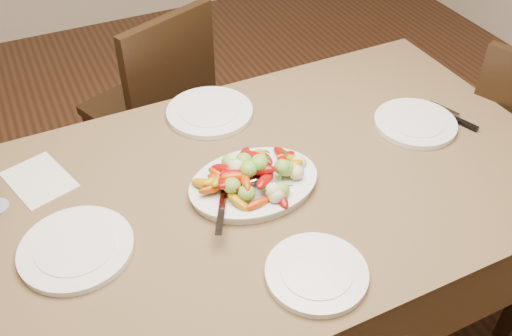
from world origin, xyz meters
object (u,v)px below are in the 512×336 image
Objects in this scene: chair_far at (147,107)px; serving_platter at (254,185)px; dining_table at (256,269)px; plate_left at (76,249)px; plate_right at (415,123)px; plate_near at (316,273)px; plate_far at (210,112)px.

chair_far is 2.60× the size of serving_platter.
dining_table is at bearing 43.56° from serving_platter.
chair_far is at bearing 65.25° from plate_left.
plate_right is (0.67, -0.88, 0.29)m from chair_far.
plate_left is at bearing 42.86° from chair_far.
dining_table is 0.39m from serving_platter.
serving_platter is 0.60m from plate_right.
plate_near is at bearing -89.27° from serving_platter.
plate_right is 0.67m from plate_far.
plate_far is (0.53, 0.41, 0.00)m from plate_left.
plate_far is (0.09, -0.54, 0.29)m from chair_far.
dining_table is 0.54m from plate_far.
plate_right is at bearing 3.47° from dining_table.
plate_right is at bearing 3.56° from plate_left.
serving_platter reaches higher than plate_right.
serving_platter is at bearing -136.44° from dining_table.
chair_far reaches higher than plate_left.
plate_right is (0.59, 0.04, 0.39)m from dining_table.
plate_far is (0.01, 0.38, 0.39)m from dining_table.
serving_platter is at bearing 2.42° from plate_left.
chair_far is at bearing 94.25° from serving_platter.
plate_left reaches higher than dining_table.
serving_platter is 0.51m from plate_left.
plate_far is at bearing 37.95° from plate_left.
serving_platter is (-0.01, -0.01, 0.39)m from dining_table.
plate_right is (0.60, 0.05, -0.00)m from serving_platter.
plate_near reaches higher than dining_table.
plate_far is 1.14× the size of plate_near.
plate_near is (-0.01, -0.36, 0.39)m from dining_table.
serving_platter is (0.07, -0.93, 0.30)m from chair_far.
plate_far is at bearing 77.03° from chair_far.
chair_far is 1.31m from plate_near.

